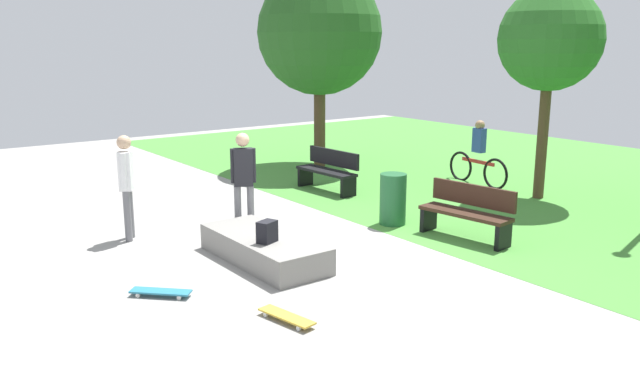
{
  "coord_description": "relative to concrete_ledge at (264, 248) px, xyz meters",
  "views": [
    {
      "loc": [
        7.71,
        -5.71,
        3.26
      ],
      "look_at": [
        -0.29,
        0.23,
        0.93
      ],
      "focal_mm": 36.37,
      "sensor_mm": 36.0,
      "label": 1
    }
  ],
  "objects": [
    {
      "name": "cyclist_on_bicycle",
      "position": [
        -1.66,
        6.85,
        0.43
      ],
      "size": [
        1.82,
        0.22,
        1.52
      ],
      "color": "black",
      "rests_on": "ground_plane"
    },
    {
      "name": "ground_plane",
      "position": [
        0.29,
        0.83,
        -0.2
      ],
      "size": [
        28.0,
        28.0,
        0.0
      ],
      "primitive_type": "plane",
      "color": "gray"
    },
    {
      "name": "trash_bin",
      "position": [
        -0.33,
        2.95,
        0.27
      ],
      "size": [
        0.48,
        0.48,
        0.93
      ],
      "primitive_type": "cylinder",
      "color": "#1E592D",
      "rests_on": "ground_plane"
    },
    {
      "name": "skater_watching",
      "position": [
        -1.41,
        0.49,
        0.83
      ],
      "size": [
        0.32,
        0.39,
        1.75
      ],
      "color": "slate",
      "rests_on": "ground_plane"
    },
    {
      "name": "park_bench_far_right",
      "position": [
        1.06,
        3.34,
        0.28
      ],
      "size": [
        1.65,
        0.67,
        0.91
      ],
      "color": "#331E14",
      "rests_on": "ground_plane"
    },
    {
      "name": "skater_performing_trick",
      "position": [
        -2.29,
        -1.23,
        0.84
      ],
      "size": [
        0.38,
        0.33,
        1.76
      ],
      "color": "slate",
      "rests_on": "ground_plane"
    },
    {
      "name": "park_bench_near_lamppost",
      "position": [
        -3.17,
        3.65,
        0.28
      ],
      "size": [
        1.62,
        0.56,
        0.91
      ],
      "color": "black",
      "rests_on": "ground_plane"
    },
    {
      "name": "grass_lawn",
      "position": [
        0.29,
        8.64,
        -0.2
      ],
      "size": [
        26.6,
        12.37,
        0.01
      ],
      "primitive_type": "cube",
      "color": "#478C38",
      "rests_on": "ground_plane"
    },
    {
      "name": "tree_tall_oak",
      "position": [
        -5.66,
        5.25,
        3.25
      ],
      "size": [
        3.19,
        3.19,
        5.06
      ],
      "color": "#4C3823",
      "rests_on": "grass_lawn"
    },
    {
      "name": "backpack_on_ledge",
      "position": [
        0.31,
        -0.13,
        0.36
      ],
      "size": [
        0.29,
        0.33,
        0.32
      ],
      "primitive_type": "cube",
      "rotation": [
        0.0,
        0.0,
        1.94
      ],
      "color": "black",
      "rests_on": "concrete_ledge"
    },
    {
      "name": "skateboard_spare",
      "position": [
        2.02,
        -0.94,
        -0.13
      ],
      "size": [
        0.82,
        0.34,
        0.08
      ],
      "color": "gold",
      "rests_on": "ground_plane"
    },
    {
      "name": "skateboard_by_ledge",
      "position": [
        0.39,
        -1.83,
        -0.13
      ],
      "size": [
        0.71,
        0.71,
        0.08
      ],
      "color": "teal",
      "rests_on": "ground_plane"
    },
    {
      "name": "tree_young_birch",
      "position": [
        0.01,
        6.83,
        3.07
      ],
      "size": [
        2.09,
        2.09,
        4.34
      ],
      "color": "#4C3823",
      "rests_on": "grass_lawn"
    },
    {
      "name": "concrete_ledge",
      "position": [
        0.0,
        0.0,
        0.0
      ],
      "size": [
        2.32,
        0.96,
        0.4
      ],
      "primitive_type": "cube",
      "color": "gray",
      "rests_on": "ground_plane"
    }
  ]
}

